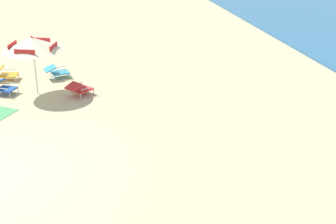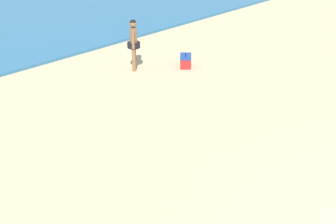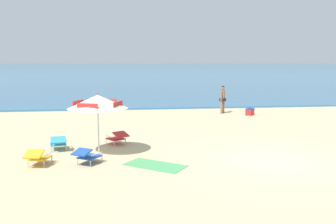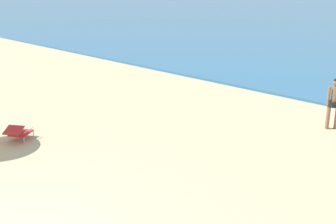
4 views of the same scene
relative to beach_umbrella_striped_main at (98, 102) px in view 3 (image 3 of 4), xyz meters
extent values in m
plane|color=tan|center=(5.31, -1.41, -1.75)|extent=(800.00, 800.00, 0.00)
cube|color=#2D668E|center=(5.31, 411.05, -1.70)|extent=(800.00, 800.00, 0.10)
cylinder|color=silver|center=(0.00, 0.00, -0.76)|extent=(0.04, 0.04, 1.98)
cone|color=beige|center=(0.00, 0.00, 0.00)|extent=(2.41, 2.41, 0.45)
cube|color=red|center=(0.27, 0.65, -0.10)|extent=(0.65, 0.29, 0.24)
cube|color=red|center=(-0.65, 0.27, -0.10)|extent=(0.29, 0.65, 0.24)
cube|color=red|center=(-0.27, -0.65, -0.10)|extent=(0.65, 0.29, 0.24)
cube|color=red|center=(0.65, -0.27, -0.10)|extent=(0.29, 0.65, 0.24)
sphere|color=red|center=(0.00, 0.00, 0.25)|extent=(0.06, 0.06, 0.06)
cube|color=teal|center=(-1.45, 0.87, -1.55)|extent=(0.63, 0.69, 0.04)
cube|color=teal|center=(-1.38, 0.51, -1.33)|extent=(0.57, 0.50, 0.17)
cylinder|color=silver|center=(-1.75, 1.10, -1.66)|extent=(0.03, 0.03, 0.18)
cylinder|color=silver|center=(-1.27, 1.20, -1.66)|extent=(0.03, 0.03, 0.18)
cylinder|color=silver|center=(-1.64, 0.55, -1.66)|extent=(0.03, 0.03, 0.18)
cylinder|color=silver|center=(-1.16, 0.64, -1.66)|extent=(0.03, 0.03, 0.18)
cylinder|color=silver|center=(-1.73, 0.82, -1.43)|extent=(0.13, 0.53, 0.02)
cylinder|color=silver|center=(-1.18, 0.93, -1.43)|extent=(0.13, 0.53, 0.02)
cube|color=red|center=(0.52, 1.47, -1.55)|extent=(0.77, 0.79, 0.04)
cube|color=red|center=(0.72, 1.16, -1.33)|extent=(0.64, 0.61, 0.17)
cylinder|color=silver|center=(0.16, 1.57, -1.66)|extent=(0.03, 0.03, 0.18)
cylinder|color=silver|center=(0.56, 1.84, -1.66)|extent=(0.03, 0.03, 0.18)
cylinder|color=silver|center=(0.47, 1.09, -1.66)|extent=(0.03, 0.03, 0.18)
cylinder|color=silver|center=(0.88, 1.37, -1.66)|extent=(0.03, 0.03, 0.18)
cylinder|color=silver|center=(0.29, 1.31, -1.43)|extent=(0.32, 0.46, 0.02)
cylinder|color=silver|center=(0.75, 1.62, -1.43)|extent=(0.32, 0.46, 0.02)
cube|color=#1E4799|center=(-0.22, -1.02, -1.55)|extent=(0.76, 0.79, 0.04)
cube|color=#1E4799|center=(-0.41, -1.32, -1.33)|extent=(0.64, 0.62, 0.15)
cylinder|color=silver|center=(-0.27, -0.65, -1.66)|extent=(0.03, 0.03, 0.18)
cylinder|color=silver|center=(0.14, -0.91, -1.66)|extent=(0.03, 0.03, 0.18)
cylinder|color=silver|center=(-0.58, -1.12, -1.66)|extent=(0.03, 0.03, 0.18)
cylinder|color=silver|center=(-0.17, -1.39, -1.66)|extent=(0.03, 0.03, 0.18)
cylinder|color=silver|center=(-0.45, -0.87, -1.43)|extent=(0.31, 0.47, 0.02)
cylinder|color=silver|center=(0.02, -1.17, -1.43)|extent=(0.31, 0.47, 0.02)
cube|color=gold|center=(-1.68, -0.96, -1.55)|extent=(0.64, 0.70, 0.04)
cube|color=gold|center=(-1.76, -1.33, -1.34)|extent=(0.57, 0.50, 0.19)
cylinder|color=silver|center=(-1.85, -0.63, -1.66)|extent=(0.03, 0.03, 0.18)
cylinder|color=silver|center=(-1.38, -0.74, -1.66)|extent=(0.03, 0.03, 0.18)
cylinder|color=silver|center=(-1.98, -1.19, -1.66)|extent=(0.03, 0.03, 0.18)
cylinder|color=silver|center=(-1.50, -1.29, -1.66)|extent=(0.03, 0.03, 0.18)
cylinder|color=silver|center=(-1.95, -0.90, -1.43)|extent=(0.14, 0.53, 0.02)
cylinder|color=silver|center=(-1.40, -1.02, -1.43)|extent=(0.14, 0.53, 0.02)
cylinder|color=#8C6042|center=(6.62, 8.69, -1.35)|extent=(0.12, 0.12, 0.80)
cylinder|color=#8C6042|center=(6.80, 8.90, -1.35)|extent=(0.12, 0.12, 0.80)
cylinder|color=black|center=(6.71, 8.80, -0.93)|extent=(0.40, 0.40, 0.17)
cylinder|color=#8C6042|center=(6.71, 8.80, -0.67)|extent=(0.22, 0.22, 0.57)
cylinder|color=#8C6042|center=(6.58, 8.65, -0.69)|extent=(0.09, 0.09, 0.60)
cylinder|color=#8C6042|center=(6.84, 8.95, -0.69)|extent=(0.09, 0.09, 0.60)
sphere|color=#8C6042|center=(6.71, 8.80, -0.24)|extent=(0.22, 0.22, 0.22)
sphere|color=black|center=(6.71, 8.80, -0.22)|extent=(0.20, 0.20, 0.20)
cube|color=red|center=(8.06, 7.86, -1.59)|extent=(0.58, 0.58, 0.32)
cube|color=navy|center=(8.06, 7.86, -1.39)|extent=(0.59, 0.60, 0.08)
cylinder|color=black|center=(8.06, 7.86, -1.34)|extent=(0.25, 0.26, 0.02)
cube|color=#4C9E5B|center=(1.72, -1.53, -1.75)|extent=(1.98, 1.81, 0.01)
camera|label=1|loc=(16.73, 0.05, 4.62)|focal=54.14mm
camera|label=2|loc=(-2.42, -3.13, 4.60)|focal=54.35mm
camera|label=3|loc=(0.77, -11.77, 1.27)|focal=38.44mm
camera|label=4|loc=(11.88, -3.96, 2.86)|focal=45.55mm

